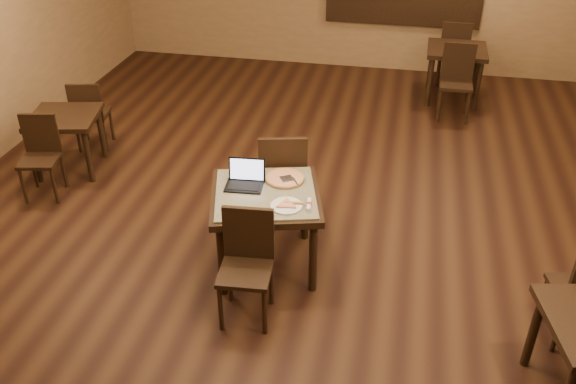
% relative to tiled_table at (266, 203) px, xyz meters
% --- Properties ---
extents(ground, '(10.00, 10.00, 0.00)m').
position_rel_tiled_table_xyz_m(ground, '(0.41, 0.30, -0.66)').
color(ground, black).
rests_on(ground, ground).
extents(tiled_table, '(1.13, 1.13, 0.76)m').
position_rel_tiled_table_xyz_m(tiled_table, '(0.00, 0.00, 0.00)').
color(tiled_table, black).
rests_on(tiled_table, ground).
extents(chair_main_near, '(0.44, 0.44, 0.94)m').
position_rel_tiled_table_xyz_m(chair_main_near, '(-0.01, -0.62, -0.13)').
color(chair_main_near, black).
rests_on(chair_main_near, ground).
extents(chair_main_far, '(0.54, 0.54, 1.03)m').
position_rel_tiled_table_xyz_m(chair_main_far, '(0.02, 0.61, -0.08)').
color(chair_main_far, black).
rests_on(chair_main_far, ground).
extents(laptop, '(0.34, 0.27, 0.22)m').
position_rel_tiled_table_xyz_m(laptop, '(-0.20, 0.10, 0.16)').
color(laptop, black).
rests_on(laptop, tiled_table).
extents(plate, '(0.26, 0.26, 0.01)m').
position_rel_tiled_table_xyz_m(plate, '(0.22, -0.18, 0.11)').
color(plate, white).
rests_on(plate, tiled_table).
extents(pizza_slice, '(0.22, 0.22, 0.02)m').
position_rel_tiled_table_xyz_m(pizza_slice, '(0.22, -0.18, 0.13)').
color(pizza_slice, beige).
rests_on(pizza_slice, plate).
extents(pizza_pan, '(0.36, 0.36, 0.01)m').
position_rel_tiled_table_xyz_m(pizza_pan, '(0.12, 0.24, 0.11)').
color(pizza_pan, silver).
rests_on(pizza_pan, tiled_table).
extents(pizza_whole, '(0.34, 0.34, 0.02)m').
position_rel_tiled_table_xyz_m(pizza_whole, '(0.12, 0.24, 0.12)').
color(pizza_whole, beige).
rests_on(pizza_whole, pizza_pan).
extents(spatula, '(0.22, 0.27, 0.01)m').
position_rel_tiled_table_xyz_m(spatula, '(0.14, 0.22, 0.13)').
color(spatula, silver).
rests_on(spatula, pizza_whole).
extents(napkin_roll, '(0.06, 0.17, 0.04)m').
position_rel_tiled_table_xyz_m(napkin_roll, '(0.40, -0.14, 0.12)').
color(napkin_roll, white).
rests_on(napkin_roll, tiled_table).
extents(other_table_a, '(0.81, 0.81, 0.75)m').
position_rel_tiled_table_xyz_m(other_table_a, '(1.72, 4.24, -0.04)').
color(other_table_a, black).
rests_on(other_table_a, ground).
extents(other_table_a_chair_near, '(0.43, 0.43, 0.97)m').
position_rel_tiled_table_xyz_m(other_table_a_chair_near, '(1.73, 3.67, -0.11)').
color(other_table_a_chair_near, black).
rests_on(other_table_a_chair_near, ground).
extents(other_table_a_chair_far, '(0.43, 0.43, 0.97)m').
position_rel_tiled_table_xyz_m(other_table_a_chair_far, '(1.72, 4.80, -0.11)').
color(other_table_a_chair_far, black).
rests_on(other_table_a_chair_far, ground).
extents(other_table_b, '(0.86, 0.86, 0.68)m').
position_rel_tiled_table_xyz_m(other_table_b, '(-2.59, 1.27, -0.10)').
color(other_table_b, black).
rests_on(other_table_b, ground).
extents(other_table_b_chair_near, '(0.45, 0.45, 0.87)m').
position_rel_tiled_table_xyz_m(other_table_b_chair_near, '(-2.61, 0.76, -0.17)').
color(other_table_b_chair_near, black).
rests_on(other_table_b_chair_near, ground).
extents(other_table_b_chair_far, '(0.45, 0.45, 0.87)m').
position_rel_tiled_table_xyz_m(other_table_b_chair_far, '(-2.58, 1.78, -0.17)').
color(other_table_b_chair_far, black).
rests_on(other_table_b_chair_far, ground).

